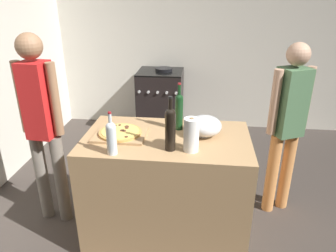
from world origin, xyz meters
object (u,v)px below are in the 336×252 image
at_px(pizza, 120,132).
at_px(stove, 161,102).
at_px(wine_bottle_green, 111,137).
at_px(person_in_stripes, 42,121).
at_px(paper_towel_roll, 191,135).
at_px(wine_bottle_dark, 179,110).
at_px(wine_bottle_amber, 170,127).
at_px(person_in_red, 288,121).
at_px(mixing_bowl, 205,126).

relative_size(pizza, stove, 0.34).
xyz_separation_m(wine_bottle_green, person_in_stripes, (-0.72, 0.41, -0.09)).
xyz_separation_m(pizza, wine_bottle_green, (0.02, -0.29, 0.10)).
bearing_deg(stove, wine_bottle_green, -90.12).
bearing_deg(paper_towel_roll, stove, 102.91).
height_order(paper_towel_roll, wine_bottle_dark, wine_bottle_dark).
relative_size(wine_bottle_amber, person_in_red, 0.25).
bearing_deg(wine_bottle_amber, mixing_bowl, 47.87).
bearing_deg(person_in_red, paper_towel_roll, -140.73).
bearing_deg(mixing_bowl, pizza, -173.00).
distance_m(paper_towel_roll, stove, 2.47).
bearing_deg(person_in_stripes, mixing_bowl, -1.45).
distance_m(wine_bottle_dark, stove, 2.11).
bearing_deg(stove, pizza, -90.60).
distance_m(pizza, paper_towel_roll, 0.60).
bearing_deg(stove, person_in_red, -50.83).
bearing_deg(mixing_bowl, paper_towel_roll, -109.53).
relative_size(wine_bottle_amber, wine_bottle_green, 1.28).
relative_size(pizza, wine_bottle_amber, 0.83).
bearing_deg(wine_bottle_dark, wine_bottle_amber, -94.82).
bearing_deg(wine_bottle_amber, person_in_stripes, 164.85).
relative_size(mixing_bowl, wine_bottle_dark, 0.68).
relative_size(paper_towel_roll, wine_bottle_green, 0.80).
height_order(mixing_bowl, person_in_stripes, person_in_stripes).
height_order(mixing_bowl, stove, mixing_bowl).
relative_size(paper_towel_roll, person_in_red, 0.15).
bearing_deg(person_in_red, wine_bottle_amber, -145.18).
xyz_separation_m(pizza, person_in_stripes, (-0.70, 0.11, 0.01)).
relative_size(stove, person_in_red, 0.61).
xyz_separation_m(paper_towel_roll, stove, (-0.54, 2.34, -0.59)).
bearing_deg(pizza, wine_bottle_amber, -24.32).
bearing_deg(person_in_stripes, wine_bottle_dark, 3.49).
xyz_separation_m(wine_bottle_green, person_in_red, (1.36, 0.78, -0.14)).
bearing_deg(wine_bottle_amber, wine_bottle_green, -164.96).
bearing_deg(paper_towel_roll, wine_bottle_amber, -179.28).
distance_m(pizza, mixing_bowl, 0.66).
bearing_deg(person_in_stripes, wine_bottle_amber, -15.15).
relative_size(pizza, wine_bottle_dark, 0.86).
height_order(pizza, stove, pizza).
bearing_deg(person_in_red, person_in_stripes, -169.81).
distance_m(wine_bottle_green, person_in_red, 1.58).
height_order(pizza, person_in_red, person_in_red).
relative_size(paper_towel_roll, wine_bottle_dark, 0.64).
relative_size(wine_bottle_dark, wine_bottle_amber, 0.97).
bearing_deg(wine_bottle_green, person_in_red, 29.77).
height_order(mixing_bowl, wine_bottle_dark, wine_bottle_dark).
distance_m(wine_bottle_amber, wine_bottle_green, 0.41).
relative_size(pizza, wine_bottle_green, 1.07).
bearing_deg(pizza, person_in_red, 19.46).
bearing_deg(person_in_stripes, paper_towel_roll, -13.37).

